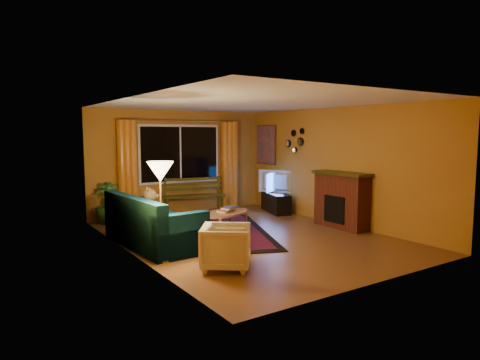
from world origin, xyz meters
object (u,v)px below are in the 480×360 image
armchair (226,245)px  floor_lamp (161,212)px  sofa (153,220)px  coffee_table (226,222)px  bench (194,205)px  tv_console (276,203)px

armchair → floor_lamp: bearing=73.9°
floor_lamp → sofa: bearing=74.9°
sofa → coffee_table: 1.54m
bench → floor_lamp: size_ratio=0.97×
sofa → armchair: (0.37, -1.83, -0.09)m
bench → floor_lamp: floor_lamp is taller
armchair → tv_console: bearing=-10.4°
armchair → sofa: bearing=48.0°
bench → coffee_table: bearing=-86.3°
bench → floor_lamp: bearing=-110.0°
sofa → armchair: sofa is taller
sofa → floor_lamp: (-0.27, -0.99, 0.32)m
bench → tv_console: size_ratio=1.30×
bench → armchair: 4.33m
sofa → coffee_table: bearing=-0.7°
bench → tv_console: 2.01m
sofa → floor_lamp: floor_lamp is taller
sofa → coffee_table: size_ratio=1.90×
sofa → tv_console: sofa is taller
floor_lamp → tv_console: 4.66m
armchair → floor_lamp: floor_lamp is taller
tv_console → coffee_table: bearing=-133.0°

